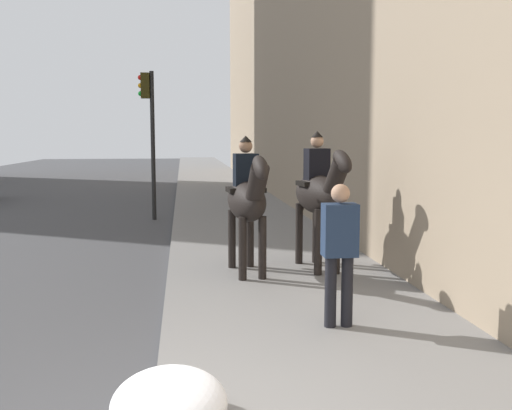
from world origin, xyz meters
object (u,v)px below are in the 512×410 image
(mounted_horse_far, at_px, (319,193))
(traffic_light_near_curb, at_px, (149,122))
(mounted_horse_near, at_px, (247,199))
(pedestrian_greeting, at_px, (340,245))

(mounted_horse_far, height_order, traffic_light_near_curb, traffic_light_near_curb)
(mounted_horse_near, relative_size, pedestrian_greeting, 1.33)
(pedestrian_greeting, height_order, traffic_light_near_curb, traffic_light_near_curb)
(mounted_horse_near, bearing_deg, mounted_horse_far, 93.21)
(mounted_horse_far, distance_m, traffic_light_near_curb, 8.02)
(mounted_horse_far, height_order, pedestrian_greeting, mounted_horse_far)
(mounted_horse_near, height_order, pedestrian_greeting, mounted_horse_near)
(traffic_light_near_curb, bearing_deg, mounted_horse_near, -165.34)
(pedestrian_greeting, bearing_deg, mounted_horse_far, -8.18)
(mounted_horse_far, xyz_separation_m, pedestrian_greeting, (-2.97, 0.46, -0.34))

